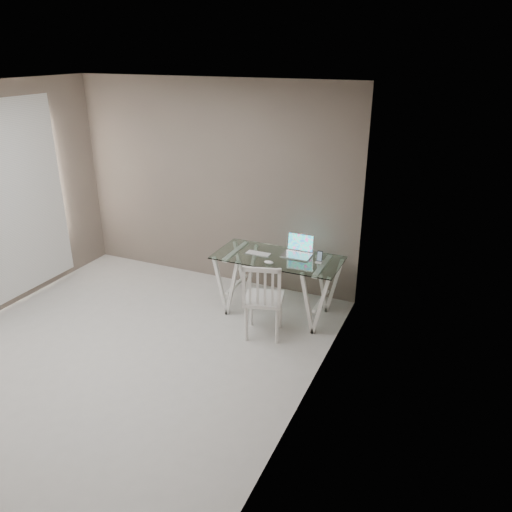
{
  "coord_description": "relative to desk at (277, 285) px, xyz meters",
  "views": [
    {
      "loc": [
        3.13,
        -3.45,
        3.04
      ],
      "look_at": [
        1.03,
        1.3,
        0.85
      ],
      "focal_mm": 35.0,
      "sensor_mm": 36.0,
      "label": 1
    }
  ],
  "objects": [
    {
      "name": "phone_dock",
      "position": [
        0.49,
        0.04,
        0.4
      ],
      "size": [
        0.07,
        0.07,
        0.14
      ],
      "color": "white",
      "rests_on": "desk"
    },
    {
      "name": "laptop",
      "position": [
        0.19,
        0.18,
        0.42
      ],
      "size": [
        0.34,
        0.27,
        0.24
      ],
      "color": "silver",
      "rests_on": "desk"
    },
    {
      "name": "keyboard",
      "position": [
        -0.25,
        -0.0,
        0.37
      ],
      "size": [
        0.31,
        0.13,
        0.01
      ],
      "primitive_type": "cube",
      "color": "silver",
      "rests_on": "desk"
    },
    {
      "name": "room",
      "position": [
        -1.24,
        -1.58,
        1.33
      ],
      "size": [
        4.5,
        4.52,
        2.71
      ],
      "color": "beige",
      "rests_on": "ground"
    },
    {
      "name": "mouse",
      "position": [
        -0.03,
        -0.22,
        0.38
      ],
      "size": [
        0.11,
        0.06,
        0.03
      ],
      "primitive_type": "ellipsoid",
      "color": "white",
      "rests_on": "desk"
    },
    {
      "name": "desk",
      "position": [
        0.0,
        0.0,
        0.0
      ],
      "size": [
        1.5,
        0.7,
        0.75
      ],
      "color": "silver",
      "rests_on": "ground"
    },
    {
      "name": "chair",
      "position": [
        0.06,
        -0.59,
        0.12
      ],
      "size": [
        0.51,
        0.51,
        0.92
      ],
      "rotation": [
        0.0,
        0.0,
        0.26
      ],
      "color": "silver",
      "rests_on": "ground"
    }
  ]
}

